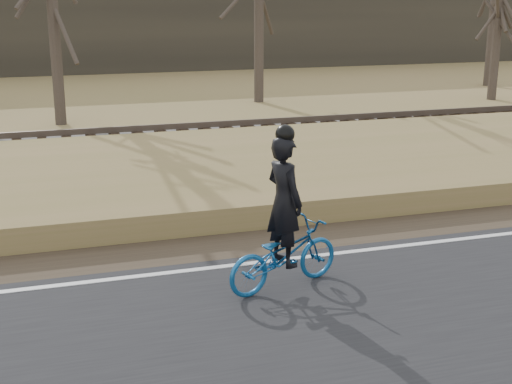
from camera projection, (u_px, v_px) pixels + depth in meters
name	position (u px, v px, depth m)	size (l,w,h in m)	color
ground	(227.00, 275.00, 10.57)	(120.00, 120.00, 0.00)	olive
road	(283.00, 351.00, 8.26)	(120.00, 6.00, 0.06)	black
edge_line	(223.00, 266.00, 10.73)	(120.00, 0.12, 0.01)	silver
shoulder	(207.00, 247.00, 11.66)	(120.00, 1.60, 0.04)	#473A2B
embankment	(172.00, 189.00, 14.36)	(120.00, 5.00, 0.44)	olive
ballast	(143.00, 151.00, 17.85)	(120.00, 3.00, 0.45)	slate
railroad	(142.00, 139.00, 17.77)	(120.00, 2.40, 0.29)	black
treeline_backdrop	(76.00, 13.00, 37.31)	(120.00, 4.00, 6.00)	#383328
cyclist	(284.00, 237.00, 9.81)	(1.91, 1.14, 2.31)	#155694
bare_tree_near_left	(52.00, 5.00, 21.71)	(0.36, 0.36, 7.34)	#463C33
bare_tree_right	(498.00, 17.00, 27.14)	(0.36, 0.36, 6.28)	#463C33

